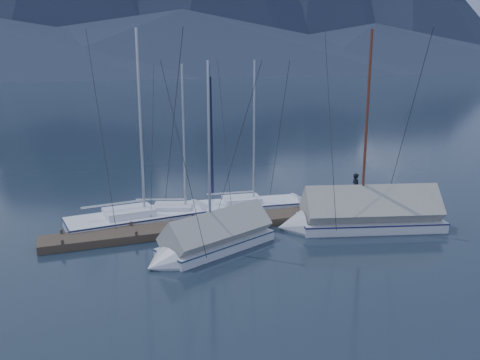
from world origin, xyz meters
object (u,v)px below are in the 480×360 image
Objects in this scene: sailboat_open_right at (262,205)px; sailboat_covered_far at (208,242)px; sailboat_covered_near at (358,218)px; person at (356,188)px; sailboat_open_mid at (194,214)px; sailboat_open_left at (155,217)px.

sailboat_covered_far is (-4.46, -4.92, 0.26)m from sailboat_open_right.
sailboat_open_right is at bearing 47.78° from sailboat_covered_far.
sailboat_open_right is 0.85× the size of sailboat_covered_near.
sailboat_covered_near is at bearing 152.65° from person.
sailboat_open_mid is 7.94m from sailboat_covered_near.
sailboat_open_mid is 5.28× the size of person.
sailboat_open_left is 6.39× the size of person.
sailboat_open_mid is at bearing 81.29° from sailboat_covered_far.
person is at bearing -20.84° from sailboat_open_right.
sailboat_open_mid is 8.54m from person.
sailboat_open_left is at bearing 153.38° from sailboat_covered_near.
sailboat_covered_near is at bearing -26.62° from sailboat_open_left.
sailboat_open_left is at bearing 84.94° from person.
sailboat_open_right is 5.40m from sailboat_covered_near.
sailboat_open_mid is 0.98× the size of sailboat_covered_far.
sailboat_open_left reaches higher than sailboat_covered_far.
sailboat_open_left is at bearing -178.20° from sailboat_open_right.
sailboat_covered_near is 1.18× the size of sailboat_covered_far.
person is at bearing -10.18° from sailboat_open_mid.
sailboat_covered_far is at bearing -176.88° from sailboat_covered_near.
sailboat_open_left is 5.70m from sailboat_open_right.
sailboat_covered_far reaches higher than sailboat_open_mid.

